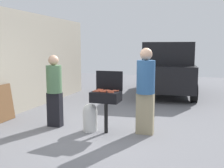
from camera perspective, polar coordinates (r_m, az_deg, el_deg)
The scene contains 24 objects.
ground_plane at distance 5.62m, azimuth -2.12°, elevation -10.99°, with size 24.00×24.00×0.00m, color slate.
house_wall_side at distance 7.68m, azimuth -20.52°, elevation 4.49°, with size 0.24×8.00×2.85m, color #B2A893.
bbq_grill at distance 5.51m, azimuth -1.34°, elevation -3.13°, with size 0.60×0.44×0.91m.
grill_lid_open at distance 5.66m, azimuth -0.60°, elevation 0.78°, with size 0.60×0.05×0.42m, color black.
hot_dog_0 at distance 5.58m, azimuth -1.04°, elevation -1.38°, with size 0.03×0.03×0.13m, color #B74C33.
hot_dog_1 at distance 5.67m, azimuth -2.49°, elevation -1.23°, with size 0.03×0.03×0.13m, color #C6593D.
hot_dog_2 at distance 5.53m, azimuth 0.89°, elevation -1.46°, with size 0.03×0.03×0.13m, color #B74C33.
hot_dog_3 at distance 5.47m, azimuth 0.31°, elevation -1.56°, with size 0.03×0.03×0.13m, color #C6593D.
hot_dog_4 at distance 5.63m, azimuth -2.60°, elevation -1.30°, with size 0.03×0.03×0.13m, color #AD4228.
hot_dog_5 at distance 5.51m, azimuth -3.01°, elevation -1.51°, with size 0.03×0.03×0.13m, color #AD4228.
hot_dog_6 at distance 5.54m, azimuth -0.93°, elevation -1.45°, with size 0.03×0.03×0.13m, color #B74C33.
hot_dog_7 at distance 5.43m, azimuth -0.26°, elevation -1.64°, with size 0.03×0.03×0.13m, color #AD4228.
hot_dog_8 at distance 5.38m, azimuth -2.03°, elevation -1.73°, with size 0.03×0.03×0.13m, color #AD4228.
hot_dog_9 at distance 5.31m, azimuth -0.29°, elevation -1.86°, with size 0.03×0.03×0.13m, color #B74C33.
hot_dog_10 at distance 5.50m, azimuth -2.04°, elevation -1.51°, with size 0.03×0.03×0.13m, color #AD4228.
hot_dog_11 at distance 5.44m, azimuth -3.66°, elevation -1.63°, with size 0.03×0.03×0.13m, color #C6593D.
hot_dog_12 at distance 5.56m, azimuth -3.16°, elevation -1.42°, with size 0.03×0.03×0.13m, color #B74C33.
hot_dog_13 at distance 5.51m, azimuth -1.32°, elevation -1.49°, with size 0.03×0.03×0.13m, color #B74C33.
hot_dog_14 at distance 5.43m, azimuth -2.34°, elevation -1.64°, with size 0.03×0.03×0.13m, color #AD4228.
propane_tank at distance 5.76m, azimuth -4.82°, elevation -7.20°, with size 0.32×0.32×0.62m.
person_left at distance 6.10m, azimuth -12.61°, elevation -0.91°, with size 0.35×0.35×1.66m.
person_right at distance 5.46m, azimuth 7.42°, elevation -0.88°, with size 0.38×0.38×1.83m.
parked_minivan at distance 10.49m, azimuth 12.29°, elevation 3.46°, with size 2.34×4.55×2.02m.
leaning_board at distance 6.91m, azimuth -23.51°, elevation -4.10°, with size 0.03×0.90×0.92m, color brown.
Camera 1 is at (1.86, -4.98, 1.83)m, focal length 41.45 mm.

